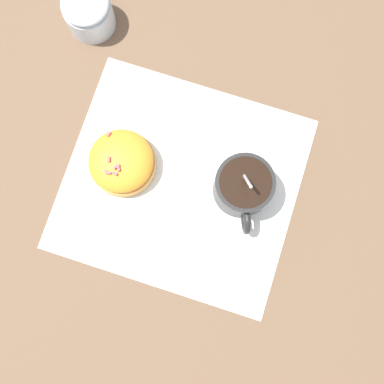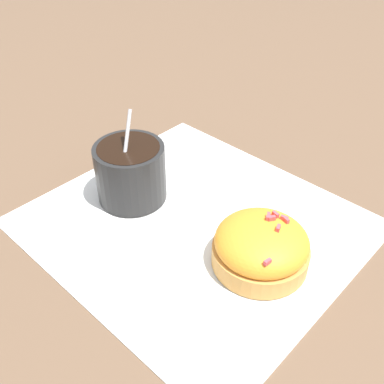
% 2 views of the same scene
% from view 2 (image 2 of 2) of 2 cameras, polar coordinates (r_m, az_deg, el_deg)
% --- Properties ---
extents(ground_plane, '(3.00, 3.00, 0.00)m').
position_cam_2_polar(ground_plane, '(0.48, 0.34, -4.09)').
color(ground_plane, brown).
extents(paper_napkin, '(0.34, 0.32, 0.00)m').
position_cam_2_polar(paper_napkin, '(0.48, 0.34, -3.95)').
color(paper_napkin, white).
rests_on(paper_napkin, ground_plane).
extents(coffee_cup, '(0.08, 0.10, 0.11)m').
position_cam_2_polar(coffee_cup, '(0.50, -7.74, 2.84)').
color(coffee_cup, black).
rests_on(coffee_cup, paper_napkin).
extents(frosted_pastry, '(0.09, 0.09, 0.05)m').
position_cam_2_polar(frosted_pastry, '(0.43, 8.77, -6.85)').
color(frosted_pastry, '#D19347').
rests_on(frosted_pastry, paper_napkin).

